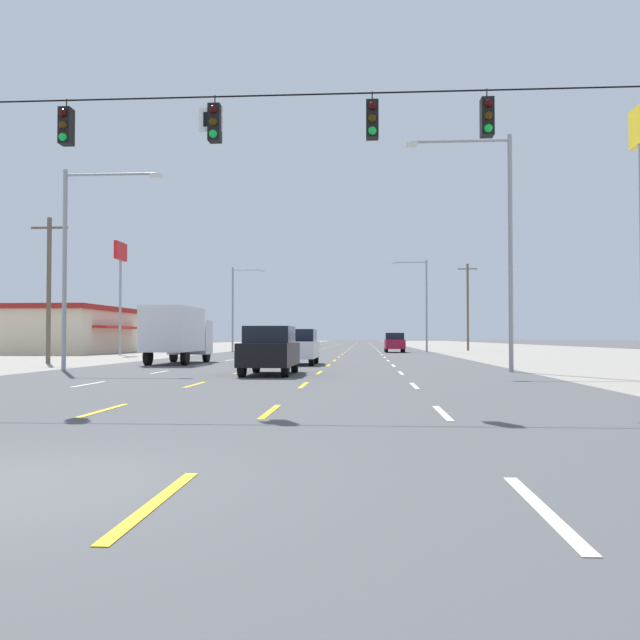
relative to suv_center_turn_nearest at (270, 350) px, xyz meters
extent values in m
plane|color=#4C4C4F|center=(0.17, 45.57, -1.03)|extent=(572.00, 572.00, 0.00)
cube|color=gray|center=(-24.58, 45.57, -1.02)|extent=(28.00, 440.00, 0.01)
cube|color=gray|center=(24.92, 45.57, -1.02)|extent=(28.00, 440.00, 0.01)
cube|color=white|center=(-5.08, -5.93, -1.02)|extent=(0.14, 2.60, 0.01)
cube|color=white|center=(-5.08, 1.57, -1.02)|extent=(0.14, 2.60, 0.01)
cube|color=white|center=(-5.08, 9.07, -1.02)|extent=(0.14, 2.60, 0.01)
cube|color=white|center=(-5.08, 16.57, -1.02)|extent=(0.14, 2.60, 0.01)
cube|color=white|center=(-5.08, 24.07, -1.02)|extent=(0.14, 2.60, 0.01)
cube|color=white|center=(-5.08, 31.57, -1.02)|extent=(0.14, 2.60, 0.01)
cube|color=white|center=(-5.08, 39.07, -1.02)|extent=(0.14, 2.60, 0.01)
cube|color=white|center=(-5.08, 46.57, -1.02)|extent=(0.14, 2.60, 0.01)
cube|color=white|center=(-5.08, 54.07, -1.02)|extent=(0.14, 2.60, 0.01)
cube|color=white|center=(-5.08, 61.57, -1.02)|extent=(0.14, 2.60, 0.01)
cube|color=white|center=(-5.08, 69.07, -1.02)|extent=(0.14, 2.60, 0.01)
cube|color=white|center=(-5.08, 76.57, -1.02)|extent=(0.14, 2.60, 0.01)
cube|color=white|center=(-5.08, 84.07, -1.02)|extent=(0.14, 2.60, 0.01)
cube|color=white|center=(-5.08, 91.57, -1.02)|extent=(0.14, 2.60, 0.01)
cube|color=white|center=(-5.08, 99.07, -1.02)|extent=(0.14, 2.60, 0.01)
cube|color=white|center=(-5.08, 106.57, -1.02)|extent=(0.14, 2.60, 0.01)
cube|color=white|center=(-5.08, 114.07, -1.02)|extent=(0.14, 2.60, 0.01)
cube|color=white|center=(-5.08, 121.57, -1.02)|extent=(0.14, 2.60, 0.01)
cube|color=white|center=(-5.08, 129.07, -1.02)|extent=(0.14, 2.60, 0.01)
cube|color=white|center=(-5.08, 136.57, -1.02)|extent=(0.14, 2.60, 0.01)
cube|color=white|center=(-5.08, 144.07, -1.02)|extent=(0.14, 2.60, 0.01)
cube|color=white|center=(-5.08, 151.57, -1.02)|extent=(0.14, 2.60, 0.01)
cube|color=white|center=(-5.08, 159.07, -1.02)|extent=(0.14, 2.60, 0.01)
cube|color=white|center=(-5.08, 166.57, -1.02)|extent=(0.14, 2.60, 0.01)
cube|color=white|center=(-5.08, 174.07, -1.02)|extent=(0.14, 2.60, 0.01)
cube|color=white|center=(-5.08, 181.57, -1.02)|extent=(0.14, 2.60, 0.01)
cube|color=white|center=(-5.08, 189.07, -1.02)|extent=(0.14, 2.60, 0.01)
cube|color=white|center=(-5.08, 196.57, -1.02)|extent=(0.14, 2.60, 0.01)
cube|color=yellow|center=(-1.58, -13.43, -1.02)|extent=(0.14, 2.60, 0.01)
cube|color=yellow|center=(-1.58, -5.93, -1.02)|extent=(0.14, 2.60, 0.01)
cube|color=yellow|center=(-1.58, 1.57, -1.02)|extent=(0.14, 2.60, 0.01)
cube|color=yellow|center=(-1.58, 9.07, -1.02)|extent=(0.14, 2.60, 0.01)
cube|color=yellow|center=(-1.58, 16.57, -1.02)|extent=(0.14, 2.60, 0.01)
cube|color=yellow|center=(-1.58, 24.07, -1.02)|extent=(0.14, 2.60, 0.01)
cube|color=yellow|center=(-1.58, 31.57, -1.02)|extent=(0.14, 2.60, 0.01)
cube|color=yellow|center=(-1.58, 39.07, -1.02)|extent=(0.14, 2.60, 0.01)
cube|color=yellow|center=(-1.58, 46.57, -1.02)|extent=(0.14, 2.60, 0.01)
cube|color=yellow|center=(-1.58, 54.07, -1.02)|extent=(0.14, 2.60, 0.01)
cube|color=yellow|center=(-1.58, 61.57, -1.02)|extent=(0.14, 2.60, 0.01)
cube|color=yellow|center=(-1.58, 69.07, -1.02)|extent=(0.14, 2.60, 0.01)
cube|color=yellow|center=(-1.58, 76.57, -1.02)|extent=(0.14, 2.60, 0.01)
cube|color=yellow|center=(-1.58, 84.07, -1.02)|extent=(0.14, 2.60, 0.01)
cube|color=yellow|center=(-1.58, 91.57, -1.02)|extent=(0.14, 2.60, 0.01)
cube|color=yellow|center=(-1.58, 99.07, -1.02)|extent=(0.14, 2.60, 0.01)
cube|color=yellow|center=(-1.58, 106.57, -1.02)|extent=(0.14, 2.60, 0.01)
cube|color=yellow|center=(-1.58, 114.07, -1.02)|extent=(0.14, 2.60, 0.01)
cube|color=yellow|center=(-1.58, 121.57, -1.02)|extent=(0.14, 2.60, 0.01)
cube|color=yellow|center=(-1.58, 129.07, -1.02)|extent=(0.14, 2.60, 0.01)
cube|color=yellow|center=(-1.58, 136.57, -1.02)|extent=(0.14, 2.60, 0.01)
cube|color=yellow|center=(-1.58, 144.07, -1.02)|extent=(0.14, 2.60, 0.01)
cube|color=yellow|center=(-1.58, 151.57, -1.02)|extent=(0.14, 2.60, 0.01)
cube|color=yellow|center=(-1.58, 159.07, -1.02)|extent=(0.14, 2.60, 0.01)
cube|color=yellow|center=(-1.58, 166.57, -1.02)|extent=(0.14, 2.60, 0.01)
cube|color=yellow|center=(-1.58, 174.07, -1.02)|extent=(0.14, 2.60, 0.01)
cube|color=yellow|center=(-1.58, 181.57, -1.02)|extent=(0.14, 2.60, 0.01)
cube|color=yellow|center=(-1.58, 189.07, -1.02)|extent=(0.14, 2.60, 0.01)
cube|color=yellow|center=(-1.58, 196.57, -1.02)|extent=(0.14, 2.60, 0.01)
cube|color=yellow|center=(1.92, -20.93, -1.02)|extent=(0.14, 2.60, 0.01)
cube|color=yellow|center=(1.92, -13.43, -1.02)|extent=(0.14, 2.60, 0.01)
cube|color=yellow|center=(1.92, -5.93, -1.02)|extent=(0.14, 2.60, 0.01)
cube|color=yellow|center=(1.92, 1.57, -1.02)|extent=(0.14, 2.60, 0.01)
cube|color=yellow|center=(1.92, 9.07, -1.02)|extent=(0.14, 2.60, 0.01)
cube|color=yellow|center=(1.92, 16.57, -1.02)|extent=(0.14, 2.60, 0.01)
cube|color=yellow|center=(1.92, 24.07, -1.02)|extent=(0.14, 2.60, 0.01)
cube|color=yellow|center=(1.92, 31.57, -1.02)|extent=(0.14, 2.60, 0.01)
cube|color=yellow|center=(1.92, 39.07, -1.02)|extent=(0.14, 2.60, 0.01)
cube|color=yellow|center=(1.92, 46.57, -1.02)|extent=(0.14, 2.60, 0.01)
cube|color=yellow|center=(1.92, 54.07, -1.02)|extent=(0.14, 2.60, 0.01)
cube|color=yellow|center=(1.92, 61.57, -1.02)|extent=(0.14, 2.60, 0.01)
cube|color=yellow|center=(1.92, 69.07, -1.02)|extent=(0.14, 2.60, 0.01)
cube|color=yellow|center=(1.92, 76.57, -1.02)|extent=(0.14, 2.60, 0.01)
cube|color=yellow|center=(1.92, 84.07, -1.02)|extent=(0.14, 2.60, 0.01)
cube|color=yellow|center=(1.92, 91.57, -1.02)|extent=(0.14, 2.60, 0.01)
cube|color=yellow|center=(1.92, 99.07, -1.02)|extent=(0.14, 2.60, 0.01)
cube|color=yellow|center=(1.92, 106.57, -1.02)|extent=(0.14, 2.60, 0.01)
cube|color=yellow|center=(1.92, 114.07, -1.02)|extent=(0.14, 2.60, 0.01)
cube|color=yellow|center=(1.92, 121.57, -1.02)|extent=(0.14, 2.60, 0.01)
cube|color=yellow|center=(1.92, 129.07, -1.02)|extent=(0.14, 2.60, 0.01)
cube|color=yellow|center=(1.92, 136.57, -1.02)|extent=(0.14, 2.60, 0.01)
cube|color=yellow|center=(1.92, 144.07, -1.02)|extent=(0.14, 2.60, 0.01)
cube|color=yellow|center=(1.92, 151.57, -1.02)|extent=(0.14, 2.60, 0.01)
cube|color=yellow|center=(1.92, 159.07, -1.02)|extent=(0.14, 2.60, 0.01)
cube|color=yellow|center=(1.92, 166.57, -1.02)|extent=(0.14, 2.60, 0.01)
cube|color=yellow|center=(1.92, 174.07, -1.02)|extent=(0.14, 2.60, 0.01)
cube|color=yellow|center=(1.92, 181.57, -1.02)|extent=(0.14, 2.60, 0.01)
cube|color=yellow|center=(1.92, 189.07, -1.02)|extent=(0.14, 2.60, 0.01)
cube|color=yellow|center=(1.92, 196.57, -1.02)|extent=(0.14, 2.60, 0.01)
cube|color=white|center=(5.42, -20.93, -1.02)|extent=(0.14, 2.60, 0.01)
cube|color=white|center=(5.42, -13.43, -1.02)|extent=(0.14, 2.60, 0.01)
cube|color=white|center=(5.42, -5.93, -1.02)|extent=(0.14, 2.60, 0.01)
cube|color=white|center=(5.42, 1.57, -1.02)|extent=(0.14, 2.60, 0.01)
cube|color=white|center=(5.42, 9.07, -1.02)|extent=(0.14, 2.60, 0.01)
cube|color=white|center=(5.42, 16.57, -1.02)|extent=(0.14, 2.60, 0.01)
cube|color=white|center=(5.42, 24.07, -1.02)|extent=(0.14, 2.60, 0.01)
cube|color=white|center=(5.42, 31.57, -1.02)|extent=(0.14, 2.60, 0.01)
cube|color=white|center=(5.42, 39.07, -1.02)|extent=(0.14, 2.60, 0.01)
cube|color=white|center=(5.42, 46.57, -1.02)|extent=(0.14, 2.60, 0.01)
cube|color=white|center=(5.42, 54.07, -1.02)|extent=(0.14, 2.60, 0.01)
cube|color=white|center=(5.42, 61.57, -1.02)|extent=(0.14, 2.60, 0.01)
cube|color=white|center=(5.42, 69.07, -1.02)|extent=(0.14, 2.60, 0.01)
cube|color=white|center=(5.42, 76.57, -1.02)|extent=(0.14, 2.60, 0.01)
cube|color=white|center=(5.42, 84.07, -1.02)|extent=(0.14, 2.60, 0.01)
cube|color=white|center=(5.42, 91.57, -1.02)|extent=(0.14, 2.60, 0.01)
cube|color=white|center=(5.42, 99.07, -1.02)|extent=(0.14, 2.60, 0.01)
cube|color=white|center=(5.42, 106.57, -1.02)|extent=(0.14, 2.60, 0.01)
cube|color=white|center=(5.42, 114.07, -1.02)|extent=(0.14, 2.60, 0.01)
cube|color=white|center=(5.42, 121.57, -1.02)|extent=(0.14, 2.60, 0.01)
cube|color=white|center=(5.42, 129.07, -1.02)|extent=(0.14, 2.60, 0.01)
cube|color=white|center=(5.42, 136.57, -1.02)|extent=(0.14, 2.60, 0.01)
cube|color=white|center=(5.42, 144.07, -1.02)|extent=(0.14, 2.60, 0.01)
cube|color=white|center=(5.42, 151.57, -1.02)|extent=(0.14, 2.60, 0.01)
cube|color=white|center=(5.42, 159.07, -1.02)|extent=(0.14, 2.60, 0.01)
cube|color=white|center=(5.42, 166.57, -1.02)|extent=(0.14, 2.60, 0.01)
cube|color=white|center=(5.42, 174.07, -1.02)|extent=(0.14, 2.60, 0.01)
cube|color=white|center=(5.42, 181.57, -1.02)|extent=(0.14, 2.60, 0.01)
cube|color=white|center=(5.42, 189.07, -1.02)|extent=(0.14, 2.60, 0.01)
cube|color=white|center=(5.42, 196.57, -1.02)|extent=(0.14, 2.60, 0.01)
cylinder|color=black|center=(0.17, -10.81, 6.50)|extent=(25.29, 0.04, 0.04)
cube|color=white|center=(0.06, -10.87, 5.91)|extent=(0.60, 0.04, 0.60)
cube|color=black|center=(0.06, -10.90, 5.91)|extent=(0.36, 0.01, 0.36)
cube|color=black|center=(6.81, -10.91, 5.80)|extent=(0.30, 0.34, 0.92)
cylinder|color=black|center=(6.81, -10.91, 6.38)|extent=(0.03, 0.03, 0.24)
sphere|color=#2F0402|center=(6.81, -11.10, 6.08)|extent=(0.20, 0.20, 0.20)
sphere|color=#352202|center=(6.81, -11.10, 5.78)|extent=(0.20, 0.20, 0.20)
sphere|color=green|center=(6.81, -11.10, 5.48)|extent=(0.20, 0.20, 0.20)
cube|color=black|center=(4.06, -10.91, 5.80)|extent=(0.30, 0.34, 0.92)
cylinder|color=black|center=(4.06, -10.91, 6.38)|extent=(0.03, 0.03, 0.24)
sphere|color=#2F0402|center=(4.06, -11.10, 6.08)|extent=(0.20, 0.20, 0.20)
sphere|color=#352202|center=(4.06, -11.10, 5.78)|extent=(0.20, 0.20, 0.20)
sphere|color=green|center=(4.06, -11.10, 5.48)|extent=(0.20, 0.20, 0.20)
cube|color=black|center=(0.17, -10.91, 5.80)|extent=(0.30, 0.34, 0.92)
cylinder|color=black|center=(0.17, -10.91, 6.38)|extent=(0.03, 0.03, 0.24)
sphere|color=#2F0402|center=(0.17, -11.10, 6.08)|extent=(0.20, 0.20, 0.20)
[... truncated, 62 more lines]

